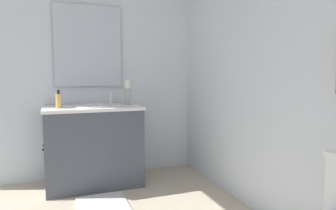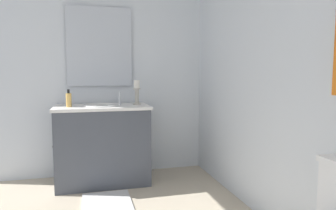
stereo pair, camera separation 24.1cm
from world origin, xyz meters
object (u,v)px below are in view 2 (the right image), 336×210
object	(u,v)px
candle_holder_tall	(137,92)
sink_basin	(102,109)
vanity_cabinet	(103,144)
soap_bottle	(69,100)
bath_mat	(107,205)
mirror	(100,47)

from	to	relation	value
candle_holder_tall	sink_basin	bearing A→B (deg)	-87.49
vanity_cabinet	soap_bottle	size ratio (longest dim) A/B	5.54
candle_holder_tall	soap_bottle	bearing A→B (deg)	-84.81
vanity_cabinet	soap_bottle	world-z (taller)	soap_bottle
candle_holder_tall	soap_bottle	distance (m)	0.72
candle_holder_tall	bath_mat	size ratio (longest dim) A/B	0.45
mirror	candle_holder_tall	xyz separation A→B (m)	(0.26, 0.38, -0.50)
candle_holder_tall	soap_bottle	world-z (taller)	candle_holder_tall
vanity_cabinet	candle_holder_tall	world-z (taller)	candle_holder_tall
vanity_cabinet	candle_holder_tall	bearing A→B (deg)	92.50
sink_basin	mirror	xyz separation A→B (m)	(-0.28, -0.00, 0.68)
vanity_cabinet	bath_mat	world-z (taller)	vanity_cabinet
vanity_cabinet	mirror	xyz separation A→B (m)	(-0.28, 0.00, 1.06)
soap_bottle	bath_mat	size ratio (longest dim) A/B	0.30
sink_basin	candle_holder_tall	bearing A→B (deg)	92.51
sink_basin	vanity_cabinet	bearing A→B (deg)	-90.00
sink_basin	mirror	world-z (taller)	mirror
bath_mat	soap_bottle	bearing A→B (deg)	-149.98
sink_basin	mirror	bearing A→B (deg)	-179.80
soap_bottle	bath_mat	distance (m)	1.12
mirror	soap_bottle	world-z (taller)	mirror
mirror	vanity_cabinet	bearing A→B (deg)	-0.01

